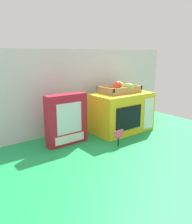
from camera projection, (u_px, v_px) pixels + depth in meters
The scene contains 6 objects.
ground_plane at pixel (100, 136), 1.60m from camera, with size 1.70×1.70×0.00m, color #198C47.
display_back_panel at pixel (81, 90), 1.69m from camera, with size 1.61×0.03×0.57m, color silver.
toy_microwave at pixel (121, 112), 1.67m from camera, with size 0.43×0.25×0.28m.
food_groups_crate at pixel (120, 89), 1.66m from camera, with size 0.27×0.21×0.08m.
cookie_set_box at pixel (66, 120), 1.42m from camera, with size 0.26×0.07×0.31m.
price_sign at pixel (119, 136), 1.40m from camera, with size 0.07×0.01×0.10m.
Camera 1 is at (-0.94, -1.18, 0.55)m, focal length 37.59 mm.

